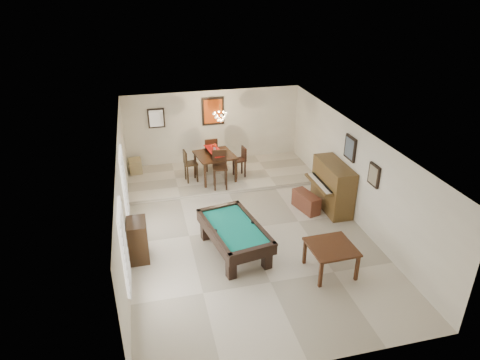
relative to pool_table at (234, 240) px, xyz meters
name	(u,v)px	position (x,y,z in m)	size (l,w,h in m)	color
ground_plane	(245,229)	(0.52, 0.96, -0.37)	(6.00, 9.00, 0.02)	beige
wall_back	(213,128)	(0.52, 5.46, 0.94)	(6.00, 0.04, 2.60)	silver
wall_front	(315,307)	(0.52, -3.54, 0.94)	(6.00, 0.04, 2.60)	silver
wall_left	(123,198)	(-2.48, 0.96, 0.94)	(0.04, 9.00, 2.60)	silver
wall_right	(354,173)	(3.52, 0.96, 0.94)	(0.04, 9.00, 2.60)	silver
ceiling	(246,136)	(0.52, 0.96, 2.24)	(6.00, 9.00, 0.04)	white
dining_step	(221,175)	(0.52, 4.21, -0.30)	(6.00, 2.50, 0.12)	beige
window_left_front	(124,247)	(-2.45, -1.24, 1.04)	(0.06, 1.00, 1.70)	white
window_left_rear	(124,183)	(-2.45, 1.56, 1.04)	(0.06, 1.00, 1.70)	white
pool_table	(234,240)	(0.00, 0.00, 0.00)	(1.16, 2.14, 0.71)	black
square_table	(330,259)	(1.93, -1.23, -0.01)	(0.99, 0.99, 0.69)	#341A0D
upright_piano	(327,187)	(3.04, 1.48, 0.33)	(0.92, 1.64, 1.37)	brown
piano_bench	(306,202)	(2.44, 1.52, -0.10)	(0.36, 0.92, 0.51)	brown
apothecary_chest	(138,240)	(-2.24, 0.30, 0.15)	(0.45, 0.67, 1.01)	black
dining_table	(215,165)	(0.27, 3.93, 0.24)	(1.16, 1.16, 0.96)	black
flower_vase	(215,147)	(0.27, 3.93, 0.84)	(0.14, 0.14, 0.24)	red
dining_chair_south	(220,170)	(0.30, 3.23, 0.35)	(0.44, 0.44, 1.18)	black
dining_chair_north	(210,153)	(0.25, 4.67, 0.33)	(0.42, 0.42, 1.14)	black
dining_chair_west	(191,166)	(-0.50, 3.93, 0.28)	(0.38, 0.38, 1.04)	black
dining_chair_east	(239,162)	(1.06, 3.91, 0.26)	(0.36, 0.36, 0.98)	black
corner_bench	(135,166)	(-2.22, 5.01, -0.01)	(0.40, 0.49, 0.44)	#9F8756
chandelier	(220,113)	(0.52, 4.16, 1.84)	(0.44, 0.44, 0.60)	#FFE5B2
back_painting	(213,111)	(0.52, 5.42, 1.54)	(0.75, 0.06, 0.95)	#D84C14
back_mirror	(156,118)	(-1.38, 5.42, 1.44)	(0.55, 0.06, 0.65)	white
right_picture_upper	(350,148)	(3.48, 1.26, 1.54)	(0.06, 0.55, 0.65)	slate
right_picture_lower	(374,175)	(3.48, -0.04, 1.34)	(0.06, 0.45, 0.55)	gray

